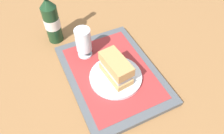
# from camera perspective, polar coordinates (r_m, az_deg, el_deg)

# --- Properties ---
(ground_plane) EXTENTS (3.00, 3.00, 0.00)m
(ground_plane) POSITION_cam_1_polar(r_m,az_deg,el_deg) (0.81, -0.00, -2.28)
(ground_plane) COLOR olive
(tray) EXTENTS (0.44, 0.32, 0.02)m
(tray) POSITION_cam_1_polar(r_m,az_deg,el_deg) (0.80, -0.00, -1.84)
(tray) COLOR #4C5156
(tray) RESTS_ON ground_plane
(placemat) EXTENTS (0.38, 0.27, 0.00)m
(placemat) POSITION_cam_1_polar(r_m,az_deg,el_deg) (0.79, -0.00, -1.36)
(placemat) COLOR #9E2D2D
(placemat) RESTS_ON tray
(plate) EXTENTS (0.19, 0.19, 0.01)m
(plate) POSITION_cam_1_polar(r_m,az_deg,el_deg) (0.77, 0.70, -2.77)
(plate) COLOR white
(plate) RESTS_ON placemat
(sandwich) EXTENTS (0.14, 0.08, 0.08)m
(sandwich) POSITION_cam_1_polar(r_m,az_deg,el_deg) (0.73, 0.60, -0.21)
(sandwich) COLOR tan
(sandwich) RESTS_ON plate
(beer_glass) EXTENTS (0.06, 0.06, 0.12)m
(beer_glass) POSITION_cam_1_polar(r_m,az_deg,el_deg) (0.81, -7.67, 6.65)
(beer_glass) COLOR silver
(beer_glass) RESTS_ON placemat
(beer_bottle) EXTENTS (0.07, 0.07, 0.27)m
(beer_bottle) POSITION_cam_1_polar(r_m,az_deg,el_deg) (0.92, -15.98, 12.05)
(beer_bottle) COLOR #19381E
(beer_bottle) RESTS_ON ground_plane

